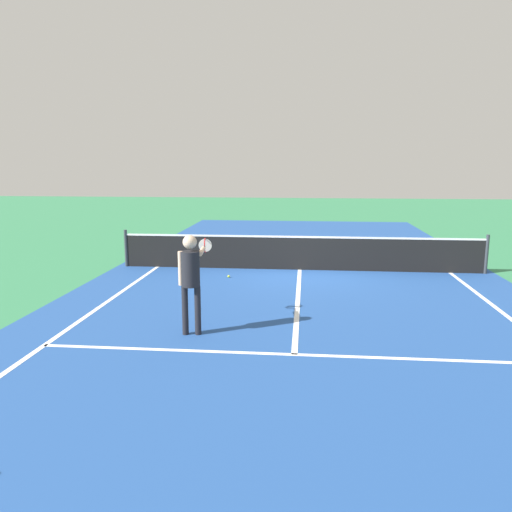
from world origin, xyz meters
name	(u,v)px	position (x,y,z in m)	size (l,w,h in m)	color
ground_plane	(300,270)	(0.00, 0.00, 0.00)	(60.00, 60.00, 0.00)	#337F51
court_surface_inbounds	(300,270)	(0.00, 0.00, 0.00)	(10.62, 24.40, 0.00)	#234C93
line_sideline_left	(58,336)	(-4.11, -5.95, 0.00)	(0.10, 11.89, 0.01)	white
line_service_near	(294,354)	(0.00, -6.40, 0.00)	(8.22, 0.10, 0.01)	white
line_center_service	(298,300)	(0.00, -3.20, 0.00)	(0.10, 6.40, 0.01)	white
net	(300,253)	(0.00, 0.00, 0.49)	(10.15, 0.09, 1.07)	#33383D
player_near	(191,273)	(-1.81, -5.59, 1.10)	(0.42, 1.26, 1.76)	black
tennis_ball_near_net	(229,276)	(-1.85, -1.17, 0.03)	(0.07, 0.07, 0.07)	#CCE033
tennis_ball_mid_court	(197,307)	(-2.05, -4.07, 0.03)	(0.07, 0.07, 0.07)	#CCE033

